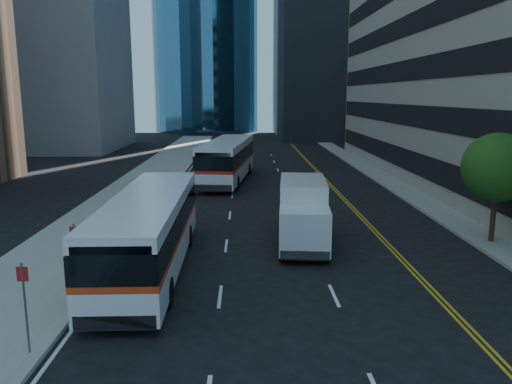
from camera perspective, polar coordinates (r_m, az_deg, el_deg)
ground at (r=16.19m, az=8.38°, el=-14.37°), size 160.00×160.00×0.00m
sidewalk_west at (r=40.77m, az=-12.44°, el=1.09°), size 5.00×90.00×0.15m
sidewalk_east at (r=41.65m, az=14.91°, el=1.18°), size 2.00×90.00×0.15m
midrise_west at (r=71.88m, az=-23.26°, el=18.62°), size 18.00×18.00×35.00m
street_tree at (r=25.45m, az=25.89°, el=2.52°), size 3.20×3.20×5.10m
bus_front at (r=20.24m, az=-12.06°, el=-4.24°), size 2.72×11.91×3.06m
bus_rear at (r=40.67m, az=-3.26°, el=3.78°), size 4.39×13.12×3.32m
box_truck at (r=23.33m, az=5.40°, el=-2.28°), size 2.64×6.35×2.96m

